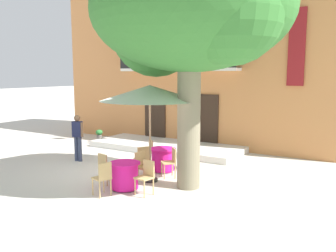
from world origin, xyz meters
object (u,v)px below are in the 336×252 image
cafe_chair_middle_0 (142,158)px  cafe_chair_near_tree_1 (103,176)px  cafe_chair_middle_1 (171,160)px  cafe_table_near_tree (125,175)px  cafe_chair_middle_3 (154,151)px  plane_tree (188,15)px  cafe_chair_near_tree_2 (146,175)px  cafe_chair_near_tree_0 (106,166)px  cafe_umbrella (150,93)px  cafe_table_middle (163,159)px  cafe_chair_near_tree_3 (142,165)px  cafe_chair_middle_2 (184,153)px  pedestrian_near_entrance (78,135)px  ground_planter_left (99,135)px

cafe_chair_middle_0 → cafe_chair_near_tree_1: bearing=-81.9°
cafe_chair_middle_0 → cafe_chair_middle_1: 0.96m
cafe_table_near_tree → cafe_chair_middle_3: bearing=105.8°
plane_tree → cafe_chair_near_tree_2: size_ratio=7.15×
cafe_table_near_tree → cafe_chair_middle_0: 1.54m
cafe_chair_middle_1 → cafe_chair_middle_0: bearing=-168.7°
cafe_chair_near_tree_0 → cafe_table_near_tree: bearing=-5.6°
cafe_chair_middle_3 → cafe_umbrella: size_ratio=0.31×
cafe_umbrella → cafe_table_middle: bearing=103.2°
cafe_chair_near_tree_1 → cafe_table_middle: bearing=89.1°
cafe_chair_near_tree_0 → cafe_chair_near_tree_1: (0.62, -0.82, 0.00)m
cafe_table_middle → cafe_chair_near_tree_2: bearing=-68.9°
cafe_chair_middle_0 → cafe_chair_middle_3: size_ratio=1.00×
cafe_chair_near_tree_2 → cafe_chair_middle_1: same height
cafe_table_middle → cafe_chair_middle_1: cafe_chair_middle_1 is taller
cafe_chair_near_tree_1 → cafe_umbrella: size_ratio=0.31×
cafe_chair_near_tree_1 → cafe_umbrella: cafe_umbrella is taller
cafe_chair_middle_1 → cafe_chair_near_tree_3: bearing=-115.7°
cafe_table_near_tree → cafe_chair_near_tree_2: size_ratio=0.95×
cafe_chair_middle_2 → cafe_chair_middle_3: (-1.07, -0.19, 0.00)m
cafe_chair_middle_3 → cafe_table_middle: bearing=-33.3°
cafe_chair_middle_2 → cafe_chair_near_tree_1: bearing=-98.0°
cafe_umbrella → pedestrian_near_entrance: 4.05m
cafe_chair_near_tree_3 → ground_planter_left: bearing=142.5°
cafe_chair_middle_2 → cafe_chair_near_tree_2: bearing=-81.9°
cafe_chair_near_tree_1 → cafe_chair_middle_0: size_ratio=1.00×
cafe_chair_middle_3 → ground_planter_left: cafe_chair_middle_3 is taller
cafe_chair_middle_1 → ground_planter_left: bearing=150.9°
cafe_umbrella → cafe_chair_near_tree_3: bearing=-115.0°
cafe_table_middle → cafe_chair_middle_0: size_ratio=0.95×
cafe_chair_middle_2 → cafe_table_middle: bearing=-126.2°
cafe_chair_near_tree_2 → cafe_umbrella: (-0.57, 1.05, 2.08)m
ground_planter_left → cafe_umbrella: bearing=-35.3°
cafe_table_near_tree → cafe_chair_middle_0: bearing=106.9°
cafe_chair_middle_1 → cafe_table_near_tree: bearing=-106.7°
cafe_chair_near_tree_1 → cafe_table_middle: cafe_chair_near_tree_1 is taller
cafe_chair_near_tree_0 → cafe_chair_middle_3: 2.47m
plane_tree → cafe_chair_near_tree_1: plane_tree is taller
cafe_chair_near_tree_1 → ground_planter_left: size_ratio=1.56×
plane_tree → cafe_table_near_tree: 4.66m
cafe_chair_near_tree_0 → cafe_chair_near_tree_3: size_ratio=1.00×
cafe_chair_near_tree_0 → cafe_chair_near_tree_1: 1.02m
plane_tree → cafe_table_near_tree: size_ratio=7.53×
cafe_chair_near_tree_1 → cafe_chair_middle_1: size_ratio=1.00×
plane_tree → cafe_chair_middle_3: plane_tree is taller
cafe_chair_middle_3 → ground_planter_left: (-4.60, 2.34, -0.20)m
cafe_table_middle → pedestrian_near_entrance: bearing=-172.5°
cafe_chair_near_tree_1 → cafe_umbrella: 2.73m
cafe_chair_near_tree_3 → ground_planter_left: (-5.38, 4.13, -0.20)m
plane_tree → cafe_umbrella: bearing=-174.5°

